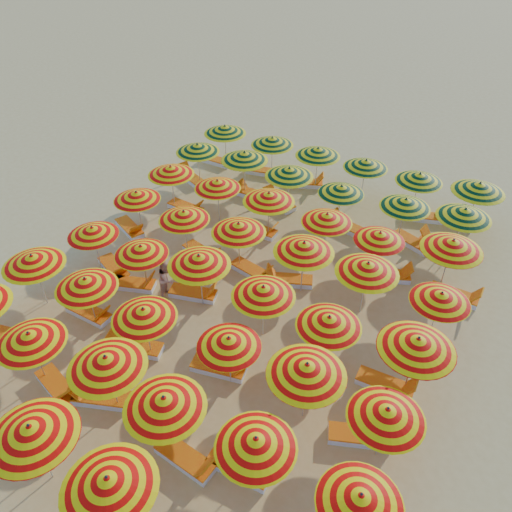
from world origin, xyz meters
name	(u,v)px	position (x,y,z in m)	size (l,w,h in m)	color
ground	(249,298)	(0.00, 0.00, 0.00)	(120.00, 120.00, 0.00)	#D9B660
umbrella_2	(31,431)	(-1.08, -8.31, 2.05)	(2.34, 2.34, 2.32)	silver
umbrella_3	(108,483)	(1.32, -8.36, 2.01)	(2.81, 2.81, 2.28)	silver
umbrella_7	(30,338)	(-3.59, -6.21, 1.88)	(2.33, 2.33, 2.13)	silver
umbrella_8	(106,362)	(-0.99, -5.88, 2.01)	(2.50, 2.50, 2.29)	silver
umbrella_9	(164,402)	(1.10, -6.13, 1.97)	(2.69, 2.69, 2.24)	silver
umbrella_10	(256,443)	(3.57, -5.93, 1.86)	(2.64, 2.64, 2.11)	silver
umbrella_11	(360,499)	(6.13, -5.97, 1.80)	(2.54, 2.54, 2.05)	silver
umbrella_12	(33,260)	(-6.22, -3.75, 1.96)	(2.42, 2.42, 2.23)	silver
umbrella_13	(86,283)	(-3.89, -3.70, 1.89)	(2.17, 2.17, 2.15)	silver
umbrella_14	(144,313)	(-1.41, -3.86, 1.87)	(2.47, 2.47, 2.12)	silver
umbrella_15	(229,342)	(1.35, -3.51, 1.76)	(2.45, 2.45, 2.00)	silver
umbrella_16	(307,369)	(3.76, -3.53, 2.02)	(2.81, 2.81, 2.30)	silver
umbrella_17	(387,413)	(5.98, -3.68, 1.84)	(2.49, 2.49, 2.09)	silver
umbrella_18	(92,231)	(-5.90, -1.32, 1.76)	(2.45, 2.45, 2.00)	silver
umbrella_19	(141,250)	(-3.57, -1.38, 1.79)	(2.34, 2.34, 2.04)	silver
umbrella_20	(199,260)	(-1.29, -1.10, 2.02)	(2.67, 2.67, 2.29)	silver
umbrella_21	(263,291)	(1.27, -1.31, 1.92)	(2.67, 2.67, 2.18)	silver
umbrella_22	(329,321)	(3.54, -1.46, 1.85)	(2.52, 2.52, 2.11)	silver
umbrella_23	(417,344)	(6.06, -1.27, 2.05)	(2.22, 2.22, 2.33)	silver
umbrella_24	(137,196)	(-6.07, 1.39, 1.80)	(2.28, 2.28, 2.05)	silver
umbrella_25	(184,215)	(-3.48, 1.08, 1.86)	(2.39, 2.39, 2.11)	silver
umbrella_26	(239,228)	(-1.19, 1.31, 1.92)	(2.56, 2.56, 2.18)	silver
umbrella_27	(304,247)	(1.46, 1.28, 2.01)	(2.59, 2.59, 2.28)	silver
umbrella_28	(368,268)	(3.75, 1.29, 1.99)	(2.24, 2.24, 2.26)	silver
umbrella_29	(441,297)	(6.18, 1.27, 1.78)	(2.41, 2.41, 2.03)	silver
umbrella_30	(171,171)	(-6.02, 3.64, 1.91)	(2.09, 2.09, 2.17)	silver
umbrella_31	(217,184)	(-3.65, 3.72, 1.84)	(2.18, 2.18, 2.09)	silver
umbrella_32	(269,197)	(-1.19, 3.69, 1.97)	(2.74, 2.74, 2.24)	silver
umbrella_33	(327,218)	(1.37, 3.60, 1.84)	(2.49, 2.49, 2.10)	silver
umbrella_34	(380,236)	(3.48, 3.53, 1.76)	(2.02, 2.02, 2.00)	silver
umbrella_35	(452,245)	(5.92, 3.87, 2.04)	(2.37, 2.37, 2.31)	silver
umbrella_36	(198,148)	(-6.21, 6.00, 1.93)	(2.35, 2.35, 2.20)	silver
umbrella_37	(244,156)	(-3.77, 6.20, 2.02)	(2.49, 2.49, 2.30)	silver
umbrella_38	(289,172)	(-1.37, 5.92, 1.98)	(2.21, 2.21, 2.25)	silver
umbrella_39	(341,190)	(1.05, 5.90, 1.81)	(2.52, 2.52, 2.06)	silver
umbrella_40	(405,203)	(3.69, 6.03, 1.88)	(2.55, 2.55, 2.14)	silver
umbrella_41	(465,213)	(5.89, 6.30, 1.95)	(2.36, 2.36, 2.22)	silver
umbrella_42	(225,130)	(-6.13, 8.31, 1.98)	(2.64, 2.64, 2.25)	silver
umbrella_43	(272,141)	(-3.48, 8.37, 1.94)	(2.18, 2.18, 2.20)	silver
umbrella_44	(318,152)	(-1.08, 8.34, 1.96)	(2.21, 2.21, 2.22)	silver
umbrella_45	(366,164)	(1.22, 8.44, 1.88)	(2.64, 2.64, 2.13)	silver
umbrella_46	(419,178)	(3.64, 8.35, 1.89)	(2.31, 2.31, 2.14)	silver
umbrella_47	(479,187)	(6.03, 8.45, 2.02)	(2.62, 2.62, 2.30)	silver
lounger_4	(58,387)	(-2.99, -6.29, 0.15)	(1.83, 1.04, 0.69)	white
lounger_5	(101,398)	(-1.59, -5.95, 0.15)	(1.83, 1.16, 0.69)	white
lounger_6	(186,459)	(1.70, -6.31, 0.15)	(1.78, 0.75, 0.69)	white
lounger_7	(241,468)	(3.07, -5.83, 0.15)	(1.75, 0.63, 0.69)	white
lounger_8	(90,313)	(-4.39, -3.50, 0.15)	(1.74, 0.62, 0.69)	white
lounger_9	(135,346)	(-2.01, -3.93, 0.15)	(1.83, 1.04, 0.69)	white
lounger_10	(220,368)	(0.85, -3.33, 0.15)	(1.82, 0.93, 0.69)	white
lounger_11	(361,436)	(5.48, -3.44, 0.15)	(1.82, 1.18, 0.69)	white
lounger_12	(114,268)	(-5.30, -1.22, 0.15)	(1.82, 1.23, 0.69)	white
lounger_13	(133,284)	(-4.07, -1.57, 0.15)	(1.83, 1.13, 0.69)	white
lounger_14	(194,293)	(-1.79, -0.89, 0.15)	(1.82, 1.02, 0.69)	white
lounger_15	(387,385)	(5.56, -1.44, 0.15)	(1.75, 0.63, 0.69)	white
lounger_16	(130,228)	(-6.57, 1.19, 0.15)	(1.82, 1.23, 0.69)	white
lounger_17	(202,253)	(-2.88, 1.24, 0.15)	(1.82, 1.00, 0.69)	white
lounger_18	(252,271)	(-0.59, 1.24, 0.15)	(1.81, 0.92, 0.69)	white
lounger_19	(288,280)	(0.87, 1.44, 0.15)	(1.82, 1.20, 0.69)	white
lounger_20	(186,207)	(-5.42, 3.71, 0.15)	(1.77, 0.71, 0.69)	white
lounger_21	(258,230)	(-1.69, 3.74, 0.15)	(1.74, 0.60, 0.69)	white
lounger_22	(388,276)	(4.07, 3.50, 0.15)	(1.82, 1.23, 0.69)	white
lounger_23	(455,295)	(6.52, 3.62, 0.15)	(1.75, 0.63, 0.69)	white
lounger_24	(191,178)	(-6.81, 6.09, 0.15)	(1.82, 1.22, 0.69)	white
lounger_25	(255,194)	(-3.27, 6.24, 0.15)	(1.75, 0.65, 0.69)	white
lounger_26	(278,202)	(-1.96, 6.17, 0.15)	(1.82, 1.18, 0.69)	white
lounger_27	(348,227)	(1.56, 5.82, 0.15)	(1.82, 0.97, 0.69)	white
lounger_28	(412,242)	(4.29, 6.08, 0.15)	(1.82, 1.18, 0.69)	white
lounger_29	(439,244)	(5.29, 6.46, 0.15)	(1.80, 0.86, 0.69)	white
lounger_30	(216,160)	(-6.73, 8.26, 0.15)	(1.74, 0.61, 0.69)	white
lounger_31	(262,171)	(-4.08, 8.42, 0.15)	(1.81, 0.89, 0.69)	white
lounger_32	(306,183)	(-1.58, 8.39, 0.15)	(1.82, 1.22, 0.69)	white
lounger_33	(424,217)	(4.24, 8.22, 0.15)	(1.83, 1.08, 0.69)	white
lounger_34	(455,221)	(5.53, 8.51, 0.15)	(1.81, 0.87, 0.69)	white
beachgoer_b	(167,278)	(-2.69, -1.24, 0.75)	(0.73, 0.57, 1.51)	tan
beachgoer_a	(316,342)	(3.20, -1.41, 0.72)	(0.53, 0.34, 1.44)	tan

